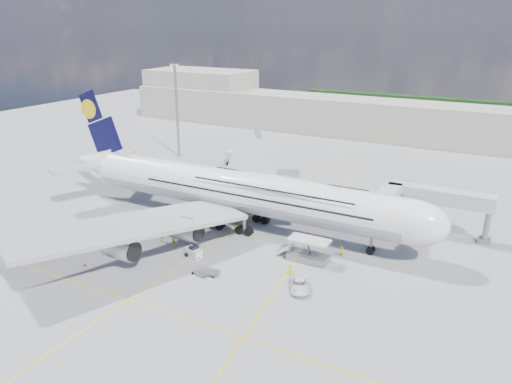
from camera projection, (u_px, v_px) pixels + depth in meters
The scene contains 31 objects.
ground at pixel (209, 245), 84.80m from camera, with size 300.00×300.00×0.00m, color gray.
taxi_line_main at pixel (209, 245), 84.80m from camera, with size 0.25×220.00×0.01m, color #DABC0B.
taxi_line_cross at pixel (128, 300), 68.19m from camera, with size 120.00×0.25×0.01m, color #DABC0B.
taxi_line_diag at pixel (308, 240), 86.78m from camera, with size 0.25×100.00×0.01m, color #DABC0B.
airliner at pixel (240, 191), 90.75m from camera, with size 77.26×79.15×23.71m.
jet_bridge at pixel (418, 199), 86.49m from camera, with size 18.80×12.10×8.50m.
cargo_loader at pixel (308, 253), 79.20m from camera, with size 8.53×3.20×3.67m.
light_mast at pixel (177, 109), 135.92m from camera, with size 3.00×0.70×25.50m.
terminal at pixel (371, 119), 161.73m from camera, with size 180.00×16.00×12.00m, color #B2AD9E.
hangar at pixel (201, 93), 196.51m from camera, with size 40.00×22.00×18.00m, color #B2AD9E.
dolly_row_a at pixel (150, 227), 89.76m from camera, with size 3.45×2.72×1.93m.
dolly_row_b at pixel (116, 251), 80.55m from camera, with size 3.12×1.85×1.90m.
dolly_row_c at pixel (178, 235), 88.13m from camera, with size 3.60×2.18×0.50m.
dolly_back at pixel (127, 220), 94.56m from camera, with size 2.78×1.68×0.39m.
dolly_nose_far at pixel (208, 271), 75.24m from camera, with size 3.50×2.05×0.50m.
dolly_nose_near at pixel (200, 273), 74.97m from camera, with size 2.90×2.17×0.38m.
baggage_tug at pixel (194, 252), 80.43m from camera, with size 3.36×2.34×1.92m.
catering_truck_inner at pixel (251, 197), 102.50m from camera, with size 7.24×3.93×4.09m.
catering_truck_outer at pixel (237, 159), 130.65m from camera, with size 6.12×2.41×3.64m.
service_van at pixel (300, 285), 70.61m from camera, with size 2.45×5.30×1.47m, color white.
crew_nose at pixel (403, 242), 83.65m from camera, with size 0.73×0.48×2.00m, color #A5F619.
crew_loader at pixel (342, 252), 80.36m from camera, with size 0.91×0.71×1.88m, color #C5F219.
crew_wing at pixel (174, 241), 84.35m from camera, with size 1.12×0.47×1.91m, color #E9FE1A.
crew_van at pixel (291, 269), 74.79m from camera, with size 0.86×0.56×1.76m, color #94E618.
crew_tug at pixel (161, 236), 86.15m from camera, with size 1.18×0.68×1.83m, color #B1EA18.
cone_nose at pixel (424, 246), 84.16m from camera, with size 0.40×0.40×0.51m.
cone_wing_left_inner at pixel (216, 202), 103.90m from camera, with size 0.47×0.47×0.60m.
cone_wing_left_outer at pixel (217, 175), 122.37m from camera, with size 0.42×0.42×0.53m.
cone_wing_right_inner at pixel (125, 251), 81.87m from camera, with size 0.49×0.49×0.62m.
cone_wing_right_outer at pixel (85, 264), 77.63m from camera, with size 0.45×0.45×0.58m.
cone_tail at pixel (118, 186), 114.29m from camera, with size 0.43×0.43×0.54m.
Camera 1 is at (43.87, -64.01, 36.27)m, focal length 35.00 mm.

